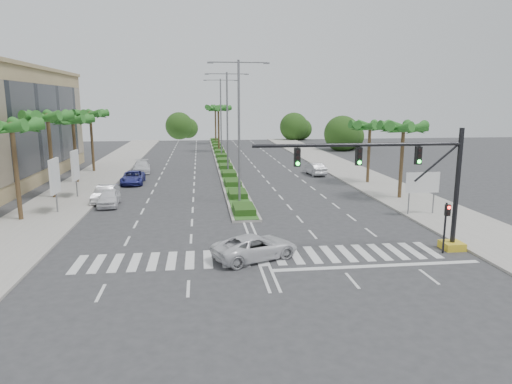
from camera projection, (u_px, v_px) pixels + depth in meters
ground at (261, 257)px, 25.84m from camera, size 160.00×160.00×0.00m
footpath_right at (381, 186)px, 47.12m from camera, size 6.00×120.00×0.15m
footpath_left at (75, 193)px, 43.47m from camera, size 6.00×120.00×0.15m
median at (222, 158)px, 69.62m from camera, size 2.20×75.00×0.20m
median_grass at (222, 158)px, 69.60m from camera, size 1.80×75.00×0.04m
signal_gantry at (420, 193)px, 26.28m from camera, size 12.60×1.20×7.20m
pedestrian_signal at (446, 219)px, 26.06m from camera, size 0.28×0.36×3.00m
direction_sign at (422, 184)px, 34.76m from camera, size 2.70×0.11×3.40m
billboard_near at (55, 177)px, 35.20m from camera, size 0.18×2.10×4.35m
billboard_far at (75, 166)px, 41.04m from camera, size 0.18×2.10×4.35m
palm_left_near at (12, 130)px, 32.29m from camera, size 4.57×4.68×7.55m
palm_left_mid at (48, 120)px, 40.00m from camera, size 4.57×4.68×7.95m
palm_left_far at (73, 122)px, 47.90m from camera, size 4.57×4.68×7.35m
palm_left_end at (90, 116)px, 55.61m from camera, size 4.57×4.68×7.75m
palm_right_near at (403, 130)px, 40.00m from camera, size 4.57×4.68×7.05m
palm_right_far at (370, 128)px, 47.84m from camera, size 4.57×4.68×6.75m
palm_median_a at (218, 110)px, 77.97m from camera, size 4.57×4.68×8.05m
palm_median_b at (215, 109)px, 92.57m from camera, size 4.57×4.68×8.05m
streetlight_near at (239, 124)px, 38.14m from camera, size 5.10×0.25×12.00m
streetlight_mid at (227, 117)px, 53.71m from camera, size 5.10×0.25×12.00m
streetlight_far at (221, 114)px, 69.28m from camera, size 5.10×0.25×12.00m
car_parked_a at (109, 198)px, 38.36m from camera, size 1.87×4.19×1.40m
car_parked_b at (106, 194)px, 39.86m from camera, size 1.86×4.48×1.44m
car_parked_c at (133, 178)px, 48.60m from camera, size 2.40×4.98×1.37m
car_parked_d at (142, 167)px, 56.37m from camera, size 2.53×5.11×1.43m
car_crossing at (255, 247)px, 25.47m from camera, size 5.41×4.04×1.37m
car_right at (315, 169)px, 54.64m from camera, size 1.99×4.54×1.45m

